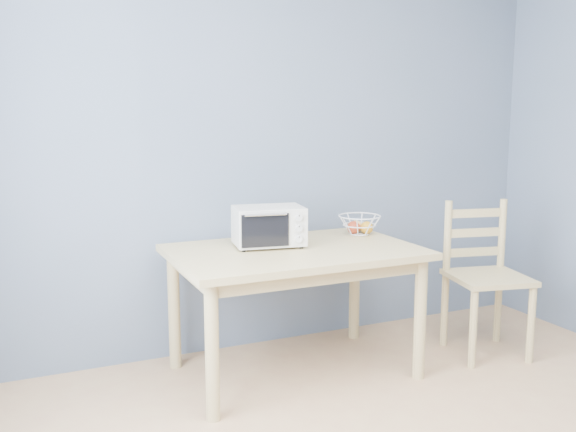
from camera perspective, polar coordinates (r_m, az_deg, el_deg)
name	(u,v)px	position (r m, az deg, el deg)	size (l,w,h in m)	color
room	(536,183)	(2.25, 21.19, 2.74)	(4.01, 4.51, 2.61)	tan
dining_table	(295,266)	(3.70, 0.58, -4.44)	(1.40, 0.90, 0.75)	tan
toaster_oven	(266,226)	(3.71, -1.95, -0.87)	(0.44, 0.34, 0.23)	beige
fruit_basket	(359,225)	(4.11, 6.33, -0.78)	(0.30, 0.30, 0.12)	silver
dining_chair	(484,279)	(4.27, 17.06, -5.40)	(0.54, 0.54, 0.96)	tan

